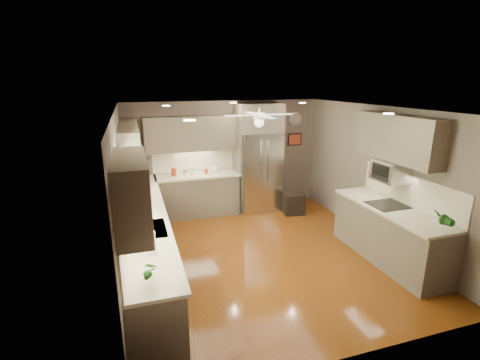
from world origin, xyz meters
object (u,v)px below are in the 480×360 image
stool (293,203)px  paper_towel (151,243)px  canister_a (174,172)px  canister_d (206,171)px  canister_c (192,171)px  microwave (390,171)px  potted_plant_right (443,218)px  soap_bottle (137,217)px  potted_plant_left (151,270)px  bowl (214,171)px  canister_b (185,172)px  refrigerator (259,160)px

stool → paper_towel: (-3.29, -2.88, 0.84)m
canister_a → canister_d: bearing=-3.8°
canister_c → microwave: (2.87, -2.74, 0.45)m
canister_a → paper_towel: (-0.70, -3.48, 0.06)m
canister_c → potted_plant_right: bearing=-55.0°
soap_bottle → potted_plant_left: 1.65m
canister_c → canister_d: 0.32m
canister_c → bowl: canister_c is taller
soap_bottle → potted_plant_right: size_ratio=0.52×
canister_a → soap_bottle: (-0.82, -2.46, 0.01)m
bowl → paper_towel: (-1.59, -3.48, 0.11)m
soap_bottle → potted_plant_right: potted_plant_right is taller
canister_b → bowl: 0.67m
canister_d → stool: size_ratio=0.22×
potted_plant_left → microwave: 4.23m
microwave → paper_towel: size_ratio=1.85×
potted_plant_left → potted_plant_right: potted_plant_right is taller
canister_b → soap_bottle: soap_bottle is taller
canister_c → microwave: bearing=-43.7°
bowl → canister_d: bearing=-165.6°
soap_bottle → canister_c: bearing=63.4°
canister_a → potted_plant_left: (-0.74, -4.11, 0.06)m
paper_towel → bowl: bearing=65.4°
soap_bottle → potted_plant_right: (3.98, -1.52, 0.08)m
canister_b → paper_towel: bearing=-105.1°
canister_d → refrigerator: bearing=-1.1°
potted_plant_right → stool: potted_plant_right is taller
canister_c → canister_d: size_ratio=1.80×
canister_b → canister_c: 0.16m
potted_plant_left → bowl: potted_plant_left is taller
bowl → paper_towel: 3.83m
canister_b → soap_bottle: (-1.05, -2.43, 0.02)m
potted_plant_left → paper_towel: paper_towel is taller
soap_bottle → stool: (3.42, 1.87, -0.79)m
soap_bottle → bowl: 3.01m
stool → bowl: bearing=160.6°
canister_a → canister_d: size_ratio=1.57×
canister_a → stool: (2.59, -0.59, -0.78)m
canister_a → potted_plant_left: 4.17m
bowl → stool: bowl is taller
canister_b → potted_plant_right: (2.92, -3.95, 0.10)m
canister_a → soap_bottle: size_ratio=0.94×
canister_d → potted_plant_left: 4.31m
canister_b → canister_a: bearing=171.1°
canister_b → refrigerator: bearing=-1.2°
canister_a → canister_b: bearing=-8.9°
refrigerator → microwave: bearing=-63.9°
canister_b → canister_d: 0.48m
potted_plant_right → stool: (-0.56, 3.39, -0.88)m
stool → soap_bottle: bearing=-151.3°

